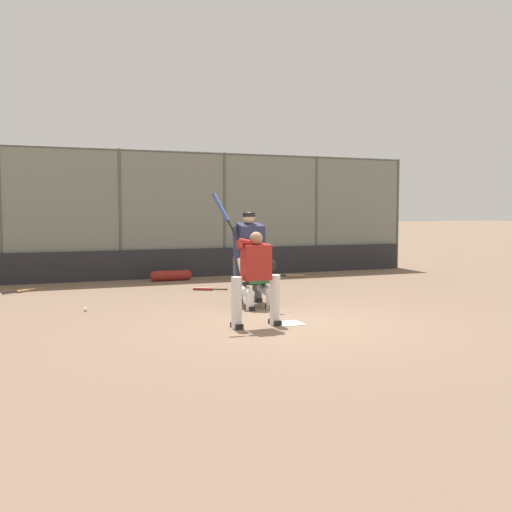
# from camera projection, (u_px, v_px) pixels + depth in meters

# --- Properties ---
(ground_plane) EXTENTS (160.00, 160.00, 0.00)m
(ground_plane) POSITION_uv_depth(u_px,v_px,m) (289.00, 324.00, 9.80)
(ground_plane) COLOR #7A604C
(home_plate_marker) EXTENTS (0.43, 0.43, 0.01)m
(home_plate_marker) POSITION_uv_depth(u_px,v_px,m) (289.00, 323.00, 9.79)
(home_plate_marker) COLOR white
(home_plate_marker) RESTS_ON ground_plane
(backstop_fence) EXTENTS (14.86, 0.08, 3.50)m
(backstop_fence) POSITION_uv_depth(u_px,v_px,m) (174.00, 211.00, 16.55)
(backstop_fence) COLOR #515651
(backstop_fence) RESTS_ON ground_plane
(padding_wall) EXTENTS (14.49, 0.18, 0.79)m
(padding_wall) POSITION_uv_depth(u_px,v_px,m) (175.00, 263.00, 16.56)
(padding_wall) COLOR #28282D
(padding_wall) RESTS_ON ground_plane
(bleachers_beyond) EXTENTS (10.35, 1.95, 1.16)m
(bleachers_beyond) POSITION_uv_depth(u_px,v_px,m) (115.00, 259.00, 18.15)
(bleachers_beyond) COLOR slate
(bleachers_beyond) RESTS_ON ground_plane
(batter_at_plate) EXTENTS (1.04, 0.61, 2.14)m
(batter_at_plate) POSITION_uv_depth(u_px,v_px,m) (255.00, 275.00, 9.50)
(batter_at_plate) COLOR silver
(batter_at_plate) RESTS_ON ground_plane
(catcher_behind_plate) EXTENTS (0.64, 0.75, 1.22)m
(catcher_behind_plate) POSITION_uv_depth(u_px,v_px,m) (257.00, 275.00, 11.33)
(catcher_behind_plate) COLOR silver
(catcher_behind_plate) RESTS_ON ground_plane
(umpire_home) EXTENTS (0.74, 0.47, 1.82)m
(umpire_home) POSITION_uv_depth(u_px,v_px,m) (249.00, 254.00, 12.00)
(umpire_home) COLOR #4C4C51
(umpire_home) RESTS_ON ground_plane
(spare_bat_near_backstop) EXTENTS (0.72, 0.45, 0.07)m
(spare_bat_near_backstop) POSITION_uv_depth(u_px,v_px,m) (206.00, 289.00, 13.91)
(spare_bat_near_backstop) COLOR black
(spare_bat_near_backstop) RESTS_ON ground_plane
(spare_bat_by_padding) EXTENTS (0.71, 0.59, 0.07)m
(spare_bat_by_padding) POSITION_uv_depth(u_px,v_px,m) (23.00, 291.00, 13.60)
(spare_bat_by_padding) COLOR black
(spare_bat_by_padding) RESTS_ON ground_plane
(spare_bat_third_base_side) EXTENTS (0.82, 0.48, 0.07)m
(spare_bat_third_base_side) POSITION_uv_depth(u_px,v_px,m) (293.00, 276.00, 16.76)
(spare_bat_third_base_side) COLOR black
(spare_bat_third_base_side) RESTS_ON ground_plane
(fielding_glove_on_dirt) EXTENTS (0.30, 0.23, 0.11)m
(fielding_glove_on_dirt) POSITION_uv_depth(u_px,v_px,m) (273.00, 289.00, 13.76)
(fielding_glove_on_dirt) COLOR black
(fielding_glove_on_dirt) RESTS_ON ground_plane
(baseball_loose) EXTENTS (0.07, 0.07, 0.07)m
(baseball_loose) POSITION_uv_depth(u_px,v_px,m) (85.00, 309.00, 11.01)
(baseball_loose) COLOR white
(baseball_loose) RESTS_ON ground_plane
(equipment_bag_dugout_side) EXTENTS (1.13, 0.27, 0.27)m
(equipment_bag_dugout_side) POSITION_uv_depth(u_px,v_px,m) (171.00, 276.00, 15.83)
(equipment_bag_dugout_side) COLOR maroon
(equipment_bag_dugout_side) RESTS_ON ground_plane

